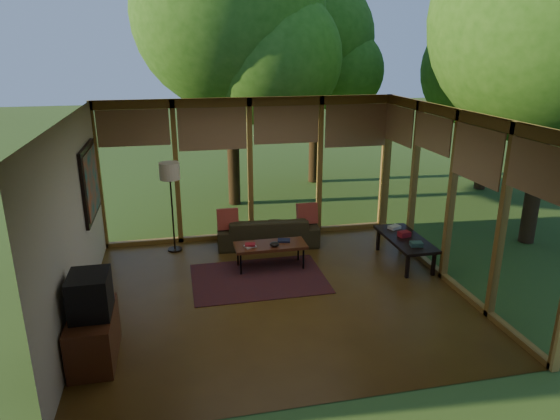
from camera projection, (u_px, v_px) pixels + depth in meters
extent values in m
plane|color=brown|center=(277.00, 294.00, 7.57)|extent=(5.50, 5.50, 0.00)
plane|color=white|center=(277.00, 115.00, 6.73)|extent=(5.50, 5.50, 0.00)
cube|color=beige|center=(74.00, 223.00, 6.60)|extent=(0.04, 5.00, 2.70)
cube|color=beige|center=(330.00, 288.00, 4.83)|extent=(5.50, 0.04, 2.70)
cube|color=olive|center=(250.00, 170.00, 9.47)|extent=(5.50, 0.12, 2.70)
cube|color=olive|center=(451.00, 198.00, 7.70)|extent=(0.12, 5.00, 2.70)
plane|color=#385921|center=(463.00, 160.00, 16.60)|extent=(40.00, 40.00, 0.00)
cylinder|color=#312212|center=(231.00, 86.00, 11.16)|extent=(0.28, 0.28, 5.48)
sphere|color=#225012|center=(229.00, 13.00, 10.69)|extent=(4.19, 4.19, 4.19)
cylinder|color=#312212|center=(314.00, 91.00, 13.25)|extent=(0.28, 0.28, 4.89)
sphere|color=#225012|center=(315.00, 38.00, 12.83)|extent=(3.03, 3.03, 3.03)
cylinder|color=#312212|center=(542.00, 106.00, 8.80)|extent=(0.28, 0.28, 5.17)
sphere|color=#225012|center=(556.00, 19.00, 8.35)|extent=(4.18, 4.18, 4.18)
cylinder|color=#312212|center=(480.00, 114.00, 12.58)|extent=(0.28, 0.28, 3.90)
sphere|color=#225012|center=(485.00, 70.00, 12.24)|extent=(3.10, 3.10, 3.10)
cube|color=maroon|center=(259.00, 278.00, 8.07)|extent=(2.13, 1.51, 0.01)
imported|color=#322C19|center=(268.00, 231.00, 9.39)|extent=(1.94, 0.90, 0.55)
cube|color=maroon|center=(228.00, 219.00, 9.10)|extent=(0.39, 0.21, 0.40)
cube|color=maroon|center=(307.00, 214.00, 9.40)|extent=(0.39, 0.21, 0.41)
cube|color=beige|center=(250.00, 246.00, 8.23)|extent=(0.21, 0.18, 0.03)
cube|color=maroon|center=(250.00, 244.00, 8.22)|extent=(0.19, 0.16, 0.03)
cube|color=#161A33|center=(284.00, 240.00, 8.47)|extent=(0.24, 0.20, 0.03)
ellipsoid|color=black|center=(274.00, 244.00, 8.26)|extent=(0.16, 0.16, 0.07)
cube|color=#592B18|center=(94.00, 336.00, 5.92)|extent=(0.50, 1.00, 0.60)
cube|color=black|center=(90.00, 294.00, 5.75)|extent=(0.45, 0.55, 0.50)
cube|color=#30554E|center=(416.00, 244.00, 8.18)|extent=(0.22, 0.17, 0.07)
cube|color=maroon|center=(404.00, 234.00, 8.60)|extent=(0.22, 0.18, 0.09)
cube|color=beige|center=(394.00, 227.00, 8.97)|extent=(0.24, 0.21, 0.06)
cylinder|color=black|center=(175.00, 249.00, 9.20)|extent=(0.26, 0.26, 0.03)
cylinder|color=black|center=(172.00, 209.00, 8.96)|extent=(0.03, 0.03, 1.52)
cylinder|color=beige|center=(169.00, 171.00, 8.74)|extent=(0.36, 0.36, 0.30)
cube|color=#592B18|center=(270.00, 246.00, 8.36)|extent=(1.20, 0.50, 0.05)
cylinder|color=black|center=(241.00, 264.00, 8.15)|extent=(0.03, 0.03, 0.38)
cylinder|color=black|center=(303.00, 259.00, 8.36)|extent=(0.03, 0.03, 0.38)
cylinder|color=black|center=(238.00, 256.00, 8.49)|extent=(0.03, 0.03, 0.38)
cylinder|color=black|center=(298.00, 251.00, 8.70)|extent=(0.03, 0.03, 0.38)
cube|color=black|center=(405.00, 239.00, 8.57)|extent=(0.60, 1.40, 0.05)
cube|color=black|center=(407.00, 266.00, 8.04)|extent=(0.05, 0.05, 0.40)
cube|color=black|center=(433.00, 264.00, 8.13)|extent=(0.05, 0.05, 0.40)
cube|color=black|center=(378.00, 240.00, 9.15)|extent=(0.05, 0.05, 0.40)
cube|color=black|center=(401.00, 238.00, 9.25)|extent=(0.05, 0.05, 0.40)
cube|color=black|center=(90.00, 182.00, 7.84)|extent=(0.05, 1.35, 1.15)
cube|color=#196974|center=(92.00, 182.00, 7.85)|extent=(0.02, 1.20, 1.00)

